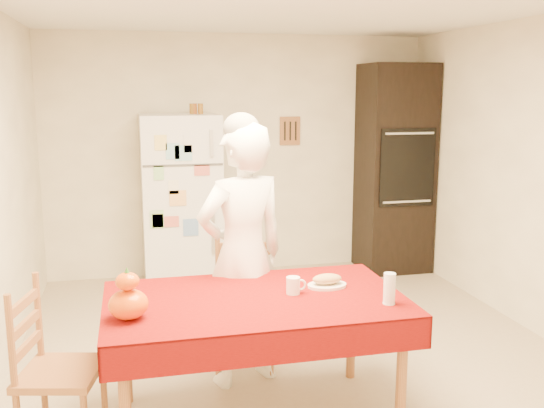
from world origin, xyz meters
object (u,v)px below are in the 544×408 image
object	(u,v)px
chair_left	(48,363)
seated_woman	(242,256)
bread_plate	(327,285)
oven_cabinet	(395,169)
chair_far	(244,296)
coffee_mug	(293,285)
dining_table	(255,309)
wine_glass	(389,289)
refrigerator	(181,201)
pumpkin_lower	(128,304)

from	to	relation	value
chair_left	seated_woman	size ratio (longest dim) A/B	0.55
bread_plate	chair_left	bearing A→B (deg)	-175.12
bread_plate	oven_cabinet	bearing A→B (deg)	58.35
chair_far	bread_plate	bearing A→B (deg)	-50.28
coffee_mug	bread_plate	xyz separation A→B (m)	(0.23, 0.07, -0.04)
dining_table	chair_far	xyz separation A→B (m)	(0.07, 0.76, -0.18)
seated_woman	wine_glass	world-z (taller)	seated_woman
refrigerator	seated_woman	xyz separation A→B (m)	(0.21, -2.16, 0.02)
refrigerator	chair_left	size ratio (longest dim) A/B	1.79
dining_table	coffee_mug	bearing A→B (deg)	3.58
chair_left	wine_glass	size ratio (longest dim) A/B	5.40
pumpkin_lower	wine_glass	bearing A→B (deg)	-4.20
chair_far	pumpkin_lower	size ratio (longest dim) A/B	4.57
refrigerator	dining_table	size ratio (longest dim) A/B	1.00
seated_woman	coffee_mug	size ratio (longest dim) A/B	17.36
seated_woman	bread_plate	xyz separation A→B (m)	(0.44, -0.43, -0.10)
refrigerator	seated_woman	world-z (taller)	seated_woman
dining_table	pumpkin_lower	world-z (taller)	pumpkin_lower
chair_far	coffee_mug	xyz separation A→B (m)	(0.16, -0.75, 0.30)
oven_cabinet	seated_woman	distance (m)	3.04
coffee_mug	bread_plate	bearing A→B (deg)	17.47
dining_table	seated_woman	distance (m)	0.54
oven_cabinet	chair_far	xyz separation A→B (m)	(-2.02, -1.97, -0.59)
coffee_mug	refrigerator	bearing A→B (deg)	98.98
chair_left	wine_glass	bearing A→B (deg)	-83.90
coffee_mug	oven_cabinet	bearing A→B (deg)	55.58
chair_left	coffee_mug	size ratio (longest dim) A/B	9.50
seated_woman	bread_plate	world-z (taller)	seated_woman
refrigerator	oven_cabinet	xyz separation A→B (m)	(2.28, 0.05, 0.25)
seated_woman	bread_plate	size ratio (longest dim) A/B	7.23
refrigerator	pumpkin_lower	distance (m)	2.89
chair_far	pumpkin_lower	world-z (taller)	chair_far
oven_cabinet	bread_plate	xyz separation A→B (m)	(-1.63, -2.64, -0.33)
dining_table	bread_plate	xyz separation A→B (m)	(0.46, 0.09, 0.08)
seated_woman	pumpkin_lower	size ratio (longest dim) A/B	8.36
chair_left	pumpkin_lower	world-z (taller)	chair_left
refrigerator	pumpkin_lower	size ratio (longest dim) A/B	8.18
bread_plate	chair_far	bearing A→B (deg)	119.93
chair_far	chair_left	distance (m)	1.45
oven_cabinet	wine_glass	xyz separation A→B (m)	(-1.38, -3.00, -0.25)
chair_far	wine_glass	bearing A→B (deg)	-48.77
oven_cabinet	chair_left	bearing A→B (deg)	-139.24
oven_cabinet	dining_table	xyz separation A→B (m)	(-2.09, -2.73, -0.41)
seated_woman	wine_glass	bearing A→B (deg)	113.53
coffee_mug	pumpkin_lower	world-z (taller)	pumpkin_lower
dining_table	wine_glass	bearing A→B (deg)	-21.03
refrigerator	bread_plate	xyz separation A→B (m)	(0.65, -2.59, -0.08)
chair_left	bread_plate	distance (m)	1.62
refrigerator	oven_cabinet	bearing A→B (deg)	1.18
bread_plate	wine_glass	bearing A→B (deg)	-55.83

